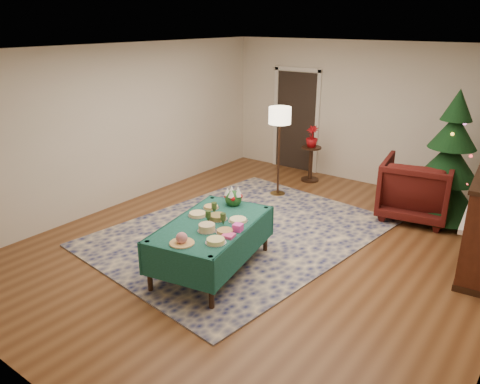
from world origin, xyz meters
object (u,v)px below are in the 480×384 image
Objects in this scene: floor_lamp at (280,121)px; potted_plant at (312,141)px; buffet_table at (212,233)px; side_table at (310,164)px; gift_box at (238,227)px; armchair at (416,186)px; christmas_tree at (449,164)px.

potted_plant is (0.09, 1.07, -0.56)m from floor_lamp.
buffet_table is 3.99m from side_table.
gift_box is (0.40, 0.01, 0.18)m from buffet_table.
buffet_table is at bearing 55.47° from armchair.
buffet_table is 3.95m from christmas_tree.
christmas_tree is at bearing -10.48° from potted_plant.
gift_box is 0.05× the size of christmas_tree.
side_table is at bearing 169.52° from christmas_tree.
potted_plant is at bearing 100.50° from buffet_table.
buffet_table is 1.15× the size of floor_lamp.
christmas_tree is (2.65, -0.49, 0.61)m from side_table.
side_table is (-1.13, 3.91, -0.37)m from gift_box.
potted_plant is at bearing -25.36° from armchair.
gift_box is 0.10× the size of armchair.
gift_box is 4.08m from side_table.
potted_plant is 0.20× the size of christmas_tree.
potted_plant reaches higher than side_table.
armchair reaches higher than buffet_table.
side_table is at bearing 85.26° from floor_lamp.
potted_plant is at bearing 169.52° from christmas_tree.
potted_plant is at bearing 106.13° from gift_box.
armchair is at bearing 71.05° from gift_box.
floor_lamp is 1.49m from side_table.
potted_plant is (-1.13, 3.91, 0.11)m from gift_box.
armchair is 0.67× the size of floor_lamp.
floor_lamp is 3.90× the size of potted_plant.
potted_plant is (-0.73, 3.92, 0.28)m from buffet_table.
gift_box is at bearing 1.95° from buffet_table.
armchair is 2.60× the size of potted_plant.
gift_box is 3.16m from floor_lamp.
armchair is 2.35m from side_table.
gift_box reaches higher than side_table.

